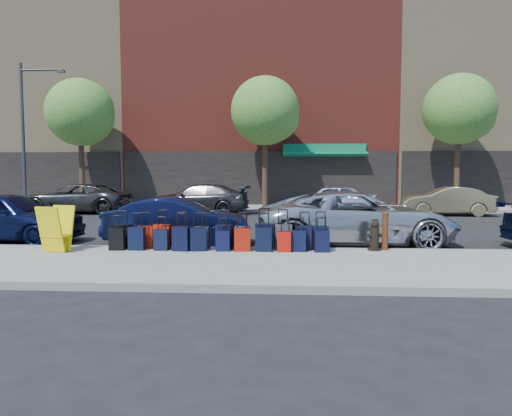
# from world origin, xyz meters

# --- Properties ---
(ground) EXTENTS (120.00, 120.00, 0.00)m
(ground) POSITION_xyz_m (0.00, 0.00, 0.00)
(ground) COLOR black
(ground) RESTS_ON ground
(sidewalk_near) EXTENTS (60.00, 4.00, 0.15)m
(sidewalk_near) POSITION_xyz_m (0.00, -6.50, 0.07)
(sidewalk_near) COLOR gray
(sidewalk_near) RESTS_ON ground
(sidewalk_far) EXTENTS (60.00, 4.00, 0.15)m
(sidewalk_far) POSITION_xyz_m (0.00, 10.00, 0.07)
(sidewalk_far) COLOR gray
(sidewalk_far) RESTS_ON ground
(curb_near) EXTENTS (60.00, 0.08, 0.15)m
(curb_near) POSITION_xyz_m (0.00, -4.48, 0.07)
(curb_near) COLOR gray
(curb_near) RESTS_ON ground
(curb_far) EXTENTS (60.00, 0.08, 0.15)m
(curb_far) POSITION_xyz_m (0.00, 7.98, 0.07)
(curb_far) COLOR gray
(curb_far) RESTS_ON ground
(building_left) EXTENTS (15.00, 12.12, 16.00)m
(building_left) POSITION_xyz_m (-16.00, 17.98, 7.98)
(building_left) COLOR tan
(building_left) RESTS_ON ground
(building_center) EXTENTS (17.00, 12.85, 20.00)m
(building_center) POSITION_xyz_m (0.00, 17.99, 9.98)
(building_center) COLOR maroon
(building_center) RESTS_ON ground
(building_right) EXTENTS (15.00, 12.12, 18.00)m
(building_right) POSITION_xyz_m (16.00, 17.99, 8.98)
(building_right) COLOR tan
(building_right) RESTS_ON ground
(tree_left) EXTENTS (3.80, 3.80, 7.27)m
(tree_left) POSITION_xyz_m (-9.86, 9.50, 5.41)
(tree_left) COLOR black
(tree_left) RESTS_ON sidewalk_far
(tree_center) EXTENTS (3.80, 3.80, 7.27)m
(tree_center) POSITION_xyz_m (0.64, 9.50, 5.41)
(tree_center) COLOR black
(tree_center) RESTS_ON sidewalk_far
(tree_right) EXTENTS (3.80, 3.80, 7.27)m
(tree_right) POSITION_xyz_m (11.14, 9.50, 5.41)
(tree_right) COLOR black
(tree_right) RESTS_ON sidewalk_far
(streetlight) EXTENTS (2.59, 0.18, 8.00)m
(streetlight) POSITION_xyz_m (-12.80, 8.80, 4.66)
(streetlight) COLOR #333338
(streetlight) RESTS_ON sidewalk_far
(suitcase_front_0) EXTENTS (0.39, 0.22, 0.95)m
(suitcase_front_0) POSITION_xyz_m (-2.54, -4.81, 0.45)
(suitcase_front_0) COLOR black
(suitcase_front_0) RESTS_ON sidewalk_near
(suitcase_front_1) EXTENTS (0.40, 0.24, 0.91)m
(suitcase_front_1) POSITION_xyz_m (-1.94, -4.77, 0.44)
(suitcase_front_1) COLOR maroon
(suitcase_front_1) RESTS_ON sidewalk_near
(suitcase_front_2) EXTENTS (0.41, 0.23, 0.98)m
(suitcase_front_2) POSITION_xyz_m (-1.51, -4.81, 0.46)
(suitcase_front_2) COLOR #AD1F0B
(suitcase_front_2) RESTS_ON sidewalk_near
(suitcase_front_3) EXTENTS (0.39, 0.24, 0.90)m
(suitcase_front_3) POSITION_xyz_m (-1.05, -4.80, 0.43)
(suitcase_front_3) COLOR #AE0C0B
(suitcase_front_3) RESTS_ON sidewalk_near
(suitcase_front_4) EXTENTS (0.40, 0.26, 0.91)m
(suitcase_front_4) POSITION_xyz_m (-0.49, -4.82, 0.43)
(suitcase_front_4) COLOR #343338
(suitcase_front_4) RESTS_ON sidewalk_near
(suitcase_front_5) EXTENTS (0.44, 0.30, 0.98)m
(suitcase_front_5) POSITION_xyz_m (0.07, -4.83, 0.46)
(suitcase_front_5) COLOR black
(suitcase_front_5) RESTS_ON sidewalk_near
(suitcase_front_6) EXTENTS (0.39, 0.22, 0.92)m
(suitcase_front_6) POSITION_xyz_m (0.52, -4.76, 0.44)
(suitcase_front_6) COLOR #3E3E43
(suitcase_front_6) RESTS_ON sidewalk_near
(suitcase_front_7) EXTENTS (0.47, 0.32, 1.03)m
(suitcase_front_7) POSITION_xyz_m (1.07, -4.81, 0.47)
(suitcase_front_7) COLOR black
(suitcase_front_7) RESTS_ON sidewalk_near
(suitcase_front_8) EXTENTS (0.44, 0.28, 1.00)m
(suitcase_front_8) POSITION_xyz_m (1.54, -4.76, 0.46)
(suitcase_front_8) COLOR #3F3F44
(suitcase_front_8) RESTS_ON sidewalk_near
(suitcase_front_9) EXTENTS (0.42, 0.27, 0.95)m
(suitcase_front_9) POSITION_xyz_m (2.06, -4.82, 0.45)
(suitcase_front_9) COLOR black
(suitcase_front_9) RESTS_ON sidewalk_near
(suitcase_front_10) EXTENTS (0.41, 0.24, 0.95)m
(suitcase_front_10) POSITION_xyz_m (2.46, -4.75, 0.45)
(suitcase_front_10) COLOR black
(suitcase_front_10) RESTS_ON sidewalk_near
(suitcase_back_0) EXTENTS (0.38, 0.25, 0.86)m
(suitcase_back_0) POSITION_xyz_m (-2.55, -5.14, 0.42)
(suitcase_back_0) COLOR black
(suitcase_back_0) RESTS_ON sidewalk_near
(suitcase_back_1) EXTENTS (0.39, 0.24, 0.92)m
(suitcase_back_1) POSITION_xyz_m (-2.06, -5.10, 0.44)
(suitcase_back_1) COLOR black
(suitcase_back_1) RESTS_ON sidewalk_near
(suitcase_back_2) EXTENTS (0.35, 0.21, 0.83)m
(suitcase_back_2) POSITION_xyz_m (-1.45, -5.11, 0.41)
(suitcase_back_2) COLOR black
(suitcase_back_2) RESTS_ON sidewalk_near
(suitcase_back_3) EXTENTS (0.43, 0.29, 0.95)m
(suitcase_back_3) POSITION_xyz_m (-0.95, -5.15, 0.45)
(suitcase_back_3) COLOR black
(suitcase_back_3) RESTS_ON sidewalk_near
(suitcase_back_4) EXTENTS (0.42, 0.29, 0.93)m
(suitcase_back_4) POSITION_xyz_m (-0.53, -5.13, 0.44)
(suitcase_back_4) COLOR black
(suitcase_back_4) RESTS_ON sidewalk_near
(suitcase_back_5) EXTENTS (0.35, 0.22, 0.81)m
(suitcase_back_5) POSITION_xyz_m (0.07, -5.13, 0.40)
(suitcase_back_5) COLOR black
(suitcase_back_5) RESTS_ON sidewalk_near
(suitcase_back_6) EXTENTS (0.41, 0.28, 0.91)m
(suitcase_back_6) POSITION_xyz_m (0.54, -5.11, 0.43)
(suitcase_back_6) COLOR #A0190A
(suitcase_back_6) RESTS_ON sidewalk_near
(suitcase_back_7) EXTENTS (0.40, 0.24, 0.93)m
(suitcase_back_7) POSITION_xyz_m (1.07, -5.10, 0.44)
(suitcase_back_7) COLOR black
(suitcase_back_7) RESTS_ON sidewalk_near
(suitcase_back_8) EXTENTS (0.36, 0.25, 0.79)m
(suitcase_back_8) POSITION_xyz_m (1.57, -5.15, 0.40)
(suitcase_back_8) COLOR #A3120A
(suitcase_back_8) RESTS_ON sidewalk_near
(suitcase_back_9) EXTENTS (0.37, 0.25, 0.82)m
(suitcase_back_9) POSITION_xyz_m (1.92, -5.08, 0.41)
(suitcase_back_9) COLOR black
(suitcase_back_9) RESTS_ON sidewalk_near
(suitcase_back_10) EXTENTS (0.36, 0.22, 0.84)m
(suitcase_back_10) POSITION_xyz_m (2.46, -5.12, 0.41)
(suitcase_back_10) COLOR black
(suitcase_back_10) RESTS_ON sidewalk_near
(fire_hydrant) EXTENTS (0.38, 0.33, 0.73)m
(fire_hydrant) POSITION_xyz_m (3.78, -4.78, 0.49)
(fire_hydrant) COLOR black
(fire_hydrant) RESTS_ON sidewalk_near
(bollard) EXTENTS (0.17, 0.17, 0.92)m
(bollard) POSITION_xyz_m (4.04, -4.73, 0.63)
(bollard) COLOR #38190C
(bollard) RESTS_ON sidewalk_near
(display_rack) EXTENTS (0.75, 0.80, 1.10)m
(display_rack) POSITION_xyz_m (-3.92, -5.46, 0.69)
(display_rack) COLOR yellow
(display_rack) RESTS_ON sidewalk_near
(car_near_0) EXTENTS (4.62, 2.17, 1.53)m
(car_near_0) POSITION_xyz_m (-6.70, -3.03, 0.76)
(car_near_0) COLOR #0C1135
(car_near_0) RESTS_ON ground
(car_near_1) EXTENTS (4.09, 1.52, 1.34)m
(car_near_1) POSITION_xyz_m (-1.50, -3.21, 0.67)
(car_near_1) COLOR #0D143D
(car_near_1) RESTS_ON ground
(car_near_2) EXTENTS (5.75, 3.02, 1.54)m
(car_near_2) POSITION_xyz_m (3.61, -3.07, 0.77)
(car_near_2) COLOR silver
(car_near_2) RESTS_ON ground
(car_far_0) EXTENTS (5.53, 2.65, 1.52)m
(car_far_0) POSITION_xyz_m (-9.23, 7.02, 0.76)
(car_far_0) COLOR #363639
(car_far_0) RESTS_ON ground
(car_far_1) EXTENTS (5.30, 2.38, 1.51)m
(car_far_1) POSITION_xyz_m (-2.80, 6.92, 0.75)
(car_far_1) COLOR #343436
(car_far_1) RESTS_ON ground
(car_far_2) EXTENTS (4.62, 2.16, 1.53)m
(car_far_2) POSITION_xyz_m (3.82, 6.52, 0.76)
(car_far_2) COLOR silver
(car_far_2) RESTS_ON ground
(car_far_3) EXTENTS (4.38, 1.84, 1.41)m
(car_far_3) POSITION_xyz_m (9.50, 6.71, 0.70)
(car_far_3) COLOR tan
(car_far_3) RESTS_ON ground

